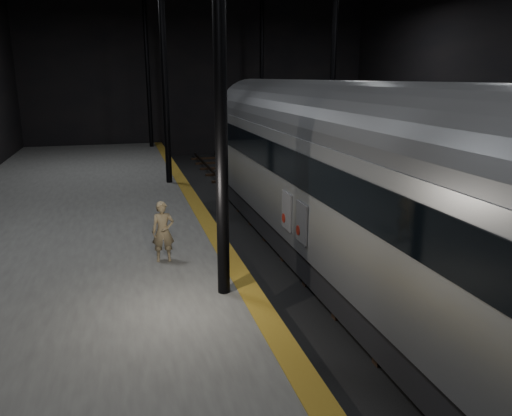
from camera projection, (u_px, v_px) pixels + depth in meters
name	position (u px, v px, depth m)	size (l,w,h in m)	color
ground	(317.00, 257.00, 15.75)	(44.00, 44.00, 0.00)	black
platform_left	(63.00, 265.00, 13.73)	(9.00, 43.80, 1.00)	#4A4A48
tactile_strip	(215.00, 235.00, 14.67)	(0.50, 43.80, 0.01)	#855F18
track	(317.00, 255.00, 15.73)	(2.40, 43.00, 0.24)	#3F3328
train	(340.00, 173.00, 13.63)	(2.97, 19.81, 5.30)	#A7ABAF
woman	(163.00, 232.00, 12.43)	(0.56, 0.37, 1.54)	#907C58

